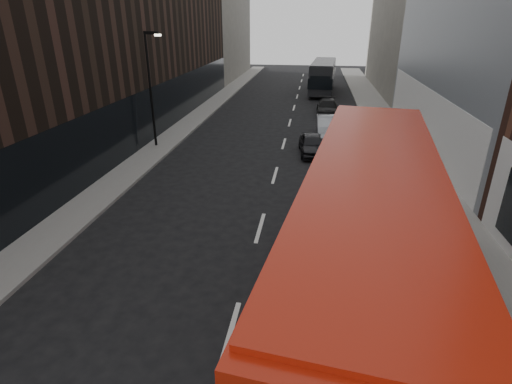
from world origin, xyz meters
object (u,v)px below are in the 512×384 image
at_px(grey_bus, 323,76).
at_px(car_b, 328,127).
at_px(car_a, 312,144).
at_px(street_lamp, 151,83).
at_px(car_c, 327,107).
at_px(red_bus, 366,249).

distance_m(grey_bus, car_b, 19.03).
xyz_separation_m(car_a, car_b, (1.07, 4.00, 0.12)).
bearing_deg(grey_bus, street_lamp, -111.69).
bearing_deg(car_c, grey_bus, 91.63).
xyz_separation_m(red_bus, car_c, (-0.27, 27.04, -2.12)).
relative_size(red_bus, car_c, 2.77).
relative_size(grey_bus, car_b, 2.36).
distance_m(street_lamp, car_c, 16.37).
bearing_deg(red_bus, car_c, 98.13).
xyz_separation_m(street_lamp, car_a, (10.11, 0.05, -3.55)).
distance_m(red_bus, car_a, 15.97).
xyz_separation_m(street_lamp, grey_bus, (10.91, 23.05, -2.33)).
bearing_deg(street_lamp, red_bus, -53.67).
bearing_deg(red_bus, car_b, 98.64).
bearing_deg(car_b, street_lamp, -162.45).
relative_size(street_lamp, car_a, 1.89).
bearing_deg(grey_bus, car_a, -88.37).
bearing_deg(car_c, car_b, -90.97).
xyz_separation_m(red_bus, car_b, (-0.38, 19.77, -2.03)).
bearing_deg(red_bus, grey_bus, 98.50).
xyz_separation_m(red_bus, car_a, (-1.45, 15.76, -2.15)).
bearing_deg(street_lamp, car_c, 45.13).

